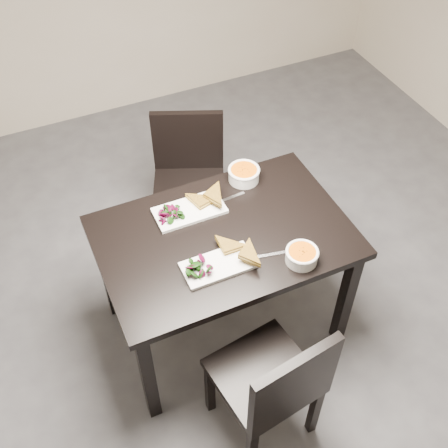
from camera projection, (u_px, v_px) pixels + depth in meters
name	position (u px, v px, depth m)	size (l,w,h in m)	color
ground	(220.00, 360.00, 3.03)	(5.00, 5.00, 0.00)	#47474C
room_shell	(216.00, 56.00, 1.70)	(5.02, 5.02, 2.81)	beige
table	(224.00, 248.00, 2.73)	(1.20, 0.80, 0.75)	black
chair_near	(275.00, 383.00, 2.42)	(0.47, 0.47, 0.85)	black
chair_far	(189.00, 174.00, 3.35)	(0.55, 0.55, 0.85)	black
plate_near	(218.00, 265.00, 2.52)	(0.33, 0.16, 0.02)	white
sandwich_near	(230.00, 253.00, 2.52)	(0.16, 0.12, 0.05)	olive
salad_near	(197.00, 268.00, 2.47)	(0.10, 0.09, 0.05)	black
soup_bowl_near	(302.00, 255.00, 2.52)	(0.15, 0.15, 0.07)	white
cutlery_near	(271.00, 255.00, 2.57)	(0.18, 0.02, 0.00)	silver
plate_far	(189.00, 211.00, 2.75)	(0.35, 0.17, 0.02)	white
sandwich_far	(203.00, 203.00, 2.73)	(0.17, 0.13, 0.06)	olive
salad_far	(170.00, 212.00, 2.70)	(0.11, 0.10, 0.05)	black
soup_bowl_far	(244.00, 173.00, 2.89)	(0.17, 0.17, 0.07)	white
cutlery_far	(229.00, 198.00, 2.82)	(0.18, 0.02, 0.00)	silver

